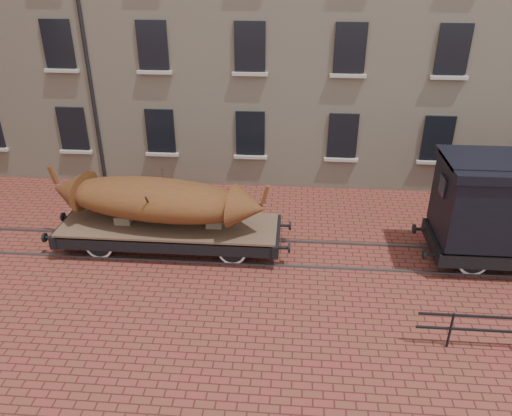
{
  "coord_description": "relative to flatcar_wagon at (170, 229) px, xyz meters",
  "views": [
    {
      "loc": [
        -0.81,
        -13.19,
        8.43
      ],
      "look_at": [
        -1.92,
        0.5,
        1.3
      ],
      "focal_mm": 35.0,
      "sensor_mm": 36.0,
      "label": 1
    }
  ],
  "objects": [
    {
      "name": "rail_track",
      "position": [
        4.58,
        0.0,
        -0.68
      ],
      "size": [
        30.0,
        1.52,
        0.06
      ],
      "color": "#59595E",
      "rests_on": "ground"
    },
    {
      "name": "ground",
      "position": [
        4.58,
        0.0,
        -0.71
      ],
      "size": [
        90.0,
        90.0,
        0.0
      ],
      "primitive_type": "plane",
      "color": "maroon"
    },
    {
      "name": "iron_boat",
      "position": [
        -0.33,
        0.0,
        1.02
      ],
      "size": [
        6.9,
        2.65,
        1.65
      ],
      "color": "#613510",
      "rests_on": "flatcar_wagon"
    },
    {
      "name": "flatcar_wagon",
      "position": [
        0.0,
        0.0,
        0.0
      ],
      "size": [
        7.53,
        2.04,
        1.14
      ],
      "color": "brown",
      "rests_on": "ground"
    }
  ]
}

